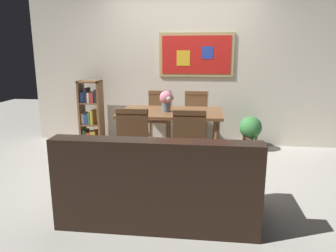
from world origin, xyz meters
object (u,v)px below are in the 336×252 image
dining_chair_far_right (196,114)px  dining_chair_far_left (159,113)px  bookshelf (91,115)px  leather_couch (159,187)px  dining_table (171,118)px  potted_ivy (250,131)px  dining_chair_near_left (134,137)px  dining_chair_near_right (190,139)px  flower_vase (166,100)px  tv_remote (188,113)px

dining_chair_far_right → dining_chair_far_left: same height
bookshelf → leather_couch: bearing=-56.8°
dining_table → leather_couch: bearing=-87.6°
dining_table → potted_ivy: 1.39m
dining_chair_near_left → bookshelf: bookshelf is taller
dining_chair_near_right → dining_chair_far_left: size_ratio=1.00×
dining_chair_far_left → flower_vase: (0.23, -0.83, 0.36)m
dining_chair_far_left → leather_couch: bearing=-81.7°
leather_couch → potted_ivy: 2.55m
leather_couch → bookshelf: bearing=123.2°
dining_chair_near_right → bookshelf: bookshelf is taller
dining_chair_near_left → dining_table: bearing=65.1°
bookshelf → tv_remote: (1.67, -0.73, 0.21)m
dining_chair_near_right → leather_couch: 0.95m
dining_chair_near_left → flower_vase: (0.30, 0.74, 0.36)m
dining_table → dining_chair_near_right: size_ratio=1.60×
dining_chair_near_right → potted_ivy: dining_chair_near_right is taller
dining_chair_far_left → bookshelf: (-1.12, -0.20, -0.01)m
dining_chair_near_right → tv_remote: (-0.06, 0.65, 0.20)m
dining_chair_near_left → dining_chair_near_right: bearing=-1.5°
leather_couch → flower_vase: bearing=94.5°
potted_ivy → tv_remote: size_ratio=3.48×
dining_chair_near_right → dining_chair_far_right: same height
dining_chair_near_left → dining_chair_far_left: bearing=87.4°
dining_chair_near_left → flower_vase: bearing=67.7°
bookshelf → potted_ivy: (2.63, 0.00, -0.20)m
dining_table → potted_ivy: (1.22, 0.59, -0.31)m
dining_chair_far_right → dining_table: bearing=-112.5°
dining_chair_far_left → dining_chair_far_right: bearing=0.7°
dining_table → dining_chair_near_left: dining_chair_near_left is taller
bookshelf → dining_chair_far_right: bearing=6.8°
dining_table → bookshelf: size_ratio=1.33×
dining_chair_near_right → dining_chair_far_left: 1.70m
bookshelf → dining_chair_near_left: bearing=-52.5°
dining_chair_far_left → flower_vase: 0.94m
dining_chair_near_left → bookshelf: bearing=127.5°
dining_table → dining_chair_far_right: size_ratio=1.60×
dining_table → bookshelf: bearing=157.4°
dining_chair_far_right → bookshelf: bookshelf is taller
dining_chair_near_right → tv_remote: dining_chair_near_right is taller
dining_table → potted_ivy: size_ratio=2.63×
dining_table → leather_couch: leather_couch is taller
leather_couch → bookshelf: size_ratio=1.65×
potted_ivy → flower_vase: 1.54m
bookshelf → potted_ivy: size_ratio=1.97×
dining_table → dining_chair_far_right: dining_chair_far_right is taller
potted_ivy → dining_chair_near_left: bearing=-139.0°
dining_chair_near_right → bookshelf: 2.21m
dining_chair_far_left → leather_couch: 2.51m
bookshelf → tv_remote: bearing=-23.7°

